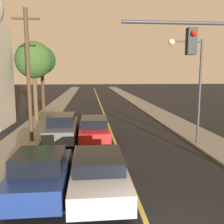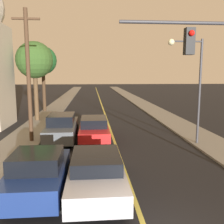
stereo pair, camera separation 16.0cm
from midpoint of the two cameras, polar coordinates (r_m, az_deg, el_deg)
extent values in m
cube|color=black|center=(41.27, -2.68, 2.84)|extent=(9.03, 80.00, 0.01)
cube|color=#D1C14C|center=(41.27, -2.68, 2.85)|extent=(0.16, 76.00, 0.00)
cube|color=gray|center=(41.46, -10.68, 2.81)|extent=(2.50, 80.00, 0.12)
cube|color=gray|center=(41.87, 5.25, 2.98)|extent=(2.50, 80.00, 0.12)
cube|color=#A5A8B2|center=(9.28, -3.13, -13.69)|extent=(1.88, 4.95, 0.64)
cube|color=black|center=(8.90, -3.12, -10.92)|extent=(1.66, 2.23, 0.45)
cylinder|color=black|center=(10.84, -8.20, -12.21)|extent=(0.22, 0.67, 0.67)
cylinder|color=black|center=(10.88, 1.47, -12.05)|extent=(0.22, 0.67, 0.67)
cylinder|color=black|center=(8.05, -9.55, -19.99)|extent=(0.22, 0.67, 0.67)
cylinder|color=black|center=(8.10, 3.96, -19.70)|extent=(0.22, 0.67, 0.67)
cube|color=red|center=(16.38, -3.88, -3.97)|extent=(1.83, 5.18, 0.57)
cube|color=black|center=(16.06, -3.89, -2.21)|extent=(1.61, 2.33, 0.53)
cylinder|color=black|center=(18.02, -6.72, -3.78)|extent=(0.22, 0.63, 0.63)
cylinder|color=black|center=(18.04, -1.19, -3.70)|extent=(0.22, 0.63, 0.63)
cylinder|color=black|center=(14.90, -7.13, -6.43)|extent=(0.22, 0.63, 0.63)
cylinder|color=black|center=(14.93, -0.42, -6.34)|extent=(0.22, 0.63, 0.63)
cube|color=navy|center=(9.22, -15.91, -13.96)|extent=(1.82, 3.86, 0.73)
cube|color=black|center=(8.86, -16.28, -10.52)|extent=(1.61, 1.74, 0.55)
cylinder|color=black|center=(10.63, -19.27, -13.14)|extent=(0.22, 0.64, 0.64)
cylinder|color=black|center=(10.34, -9.67, -13.39)|extent=(0.22, 0.64, 0.64)
cylinder|color=black|center=(8.54, -23.47, -18.95)|extent=(0.22, 0.64, 0.64)
cylinder|color=black|center=(8.18, -11.16, -19.68)|extent=(0.22, 0.64, 0.64)
cube|color=#474C51|center=(15.95, -11.03, -3.92)|extent=(1.72, 5.00, 0.75)
cube|color=black|center=(15.62, -11.18, -1.63)|extent=(1.51, 2.25, 0.61)
cylinder|color=black|center=(17.64, -13.10, -4.03)|extent=(0.22, 0.74, 0.74)
cylinder|color=black|center=(17.48, -7.78, -4.01)|extent=(0.22, 0.74, 0.74)
cylinder|color=black|center=(14.67, -14.83, -6.68)|extent=(0.22, 0.74, 0.74)
cylinder|color=black|center=(14.47, -8.41, -6.69)|extent=(0.22, 0.74, 0.74)
cylinder|color=#333338|center=(9.47, 19.50, 18.64)|extent=(5.37, 0.12, 0.12)
cube|color=black|center=(9.28, 17.74, 15.13)|extent=(0.32, 0.28, 0.90)
sphere|color=red|center=(9.14, 18.26, 16.77)|extent=(0.20, 0.20, 0.20)
cylinder|color=#333338|center=(15.42, 19.64, 4.27)|extent=(0.14, 0.14, 6.03)
cylinder|color=#333338|center=(15.15, 17.02, 15.19)|extent=(1.78, 0.09, 0.09)
sphere|color=beige|center=(14.84, 13.70, 15.26)|extent=(0.36, 0.36, 0.36)
cylinder|color=#422D1E|center=(15.75, -18.26, 7.68)|extent=(0.24, 0.24, 7.82)
cube|color=#422D1E|center=(16.06, -18.85, 19.55)|extent=(1.60, 0.12, 0.12)
cylinder|color=#3D2B1C|center=(28.71, -15.13, 4.74)|extent=(0.37, 0.37, 4.49)
sphere|color=#19471E|center=(28.69, -15.40, 11.33)|extent=(3.02, 3.02, 3.02)
cylinder|color=#4C3823|center=(23.03, -16.74, 3.37)|extent=(0.37, 0.37, 4.16)
sphere|color=#2D4C1E|center=(22.98, -17.10, 11.31)|extent=(3.17, 3.17, 3.17)
camera|label=1|loc=(0.08, -89.73, 0.04)|focal=40.00mm
camera|label=2|loc=(0.08, 90.27, -0.04)|focal=40.00mm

